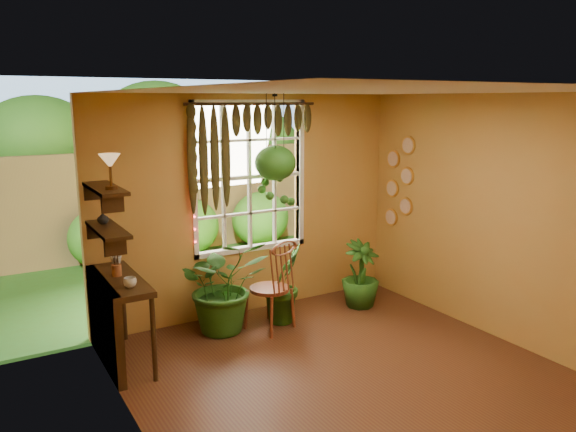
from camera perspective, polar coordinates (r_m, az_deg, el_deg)
name	(u,v)px	position (r m, az deg, el deg)	size (l,w,h in m)	color
floor	(360,384)	(5.56, 7.36, -16.59)	(4.50, 4.50, 0.00)	#4F2D16
ceiling	(369,91)	(4.90, 8.21, 12.45)	(4.50, 4.50, 0.00)	white
wall_back	(251,206)	(6.92, -3.80, 1.07)	(4.00, 4.00, 0.00)	#BC8E40
wall_left	(143,282)	(4.18, -14.52, -6.49)	(4.50, 4.50, 0.00)	#BC8E40
wall_right	(512,221)	(6.47, 21.84, -0.52)	(4.50, 4.50, 0.00)	#BC8E40
window	(249,177)	(6.90, -3.96, 3.97)	(1.52, 0.10, 1.86)	white
valance_vine	(247,130)	(6.70, -4.21, 8.69)	(1.70, 0.12, 1.10)	#33200D
string_lights	(193,178)	(6.50, -9.61, 3.81)	(0.03, 0.03, 1.54)	#FF2633
wall_plates	(399,182)	(7.62, 11.22, 3.38)	(0.04, 0.32, 1.10)	#FCF1CE
counter_ledge	(110,313)	(5.93, -17.66, -9.35)	(0.40, 1.20, 0.90)	#33200D
shelf_lower	(108,229)	(5.69, -17.85, -1.30)	(0.25, 0.90, 0.04)	#33200D
shelf_upper	(105,189)	(5.62, -18.10, 2.67)	(0.25, 0.90, 0.04)	#33200D
backyard	(155,170)	(11.28, -13.36, 4.58)	(14.00, 10.00, 12.00)	#2B5518
windsor_chair	(272,300)	(6.57, -1.66, -8.50)	(0.59, 0.61, 1.23)	brown
potted_plant_left	(224,285)	(6.50, -6.52, -6.94)	(1.00, 0.87, 1.11)	#1D4C14
potted_plant_mid	(284,283)	(6.76, -0.45, -6.87)	(0.52, 0.42, 0.95)	#1D4C14
potted_plant_right	(360,274)	(7.30, 7.37, -5.88)	(0.48, 0.48, 0.86)	#1D4C14
hanging_basket	(275,165)	(6.65, -1.31, 5.22)	(0.49, 0.49, 1.35)	black
cup_a	(130,282)	(5.50, -15.76, -6.51)	(0.12, 0.12, 0.10)	silver
cup_b	(116,261)	(6.23, -17.06, -4.38)	(0.12, 0.12, 0.11)	beige
brush_jar	(116,263)	(5.86, -17.06, -4.55)	(0.10, 0.10, 0.35)	brown
shelf_vase	(103,218)	(5.87, -18.28, -0.18)	(0.11, 0.11, 0.12)	#B2AD99
tiffany_lamp	(110,163)	(5.40, -17.65, 5.13)	(0.20, 0.20, 0.33)	#523417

